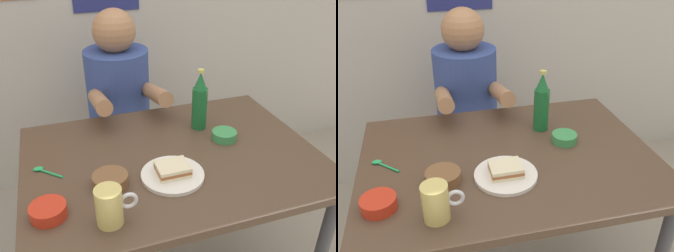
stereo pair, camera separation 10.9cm
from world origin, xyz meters
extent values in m
cube|color=#4C3828|center=(0.00, 0.00, 0.72)|extent=(1.10, 0.80, 0.03)
cylinder|color=#3F3F44|center=(-0.49, 0.34, 0.35)|extent=(0.05, 0.05, 0.71)
cylinder|color=#3F3F44|center=(0.49, 0.34, 0.35)|extent=(0.05, 0.05, 0.71)
cylinder|color=#4C4C51|center=(-0.08, 0.63, 0.21)|extent=(0.08, 0.08, 0.41)
cylinder|color=maroon|center=(-0.08, 0.63, 0.43)|extent=(0.34, 0.34, 0.04)
cylinder|color=#33478C|center=(-0.08, 0.63, 0.71)|extent=(0.32, 0.32, 0.52)
sphere|color=#A0704C|center=(-0.08, 0.63, 1.06)|extent=(0.21, 0.21, 0.21)
cylinder|color=#A0704C|center=(-0.21, 0.38, 0.82)|extent=(0.07, 0.31, 0.14)
cylinder|color=#A0704C|center=(0.05, 0.38, 0.82)|extent=(0.07, 0.31, 0.14)
cylinder|color=silver|center=(-0.04, -0.13, 0.75)|extent=(0.22, 0.22, 0.01)
cube|color=beige|center=(-0.04, -0.13, 0.76)|extent=(0.11, 0.09, 0.01)
cube|color=#9E592D|center=(-0.04, -0.13, 0.77)|extent=(0.11, 0.09, 0.01)
cube|color=beige|center=(-0.04, -0.13, 0.78)|extent=(0.11, 0.09, 0.01)
cylinder|color=#D1BC66|center=(-0.29, -0.28, 0.80)|extent=(0.08, 0.08, 0.12)
torus|color=silver|center=(-0.23, -0.28, 0.81)|extent=(0.06, 0.01, 0.06)
cylinder|color=#19602D|center=(0.18, 0.17, 0.83)|extent=(0.06, 0.06, 0.18)
cone|color=#19602D|center=(0.18, 0.17, 0.95)|extent=(0.05, 0.05, 0.07)
cylinder|color=#BFB74C|center=(0.18, 0.17, 1.00)|extent=(0.03, 0.03, 0.01)
cylinder|color=red|center=(-0.46, -0.19, 0.76)|extent=(0.11, 0.11, 0.04)
cylinder|color=#A33521|center=(-0.46, -0.19, 0.77)|extent=(0.09, 0.09, 0.02)
cylinder|color=#388C4C|center=(0.24, 0.05, 0.76)|extent=(0.10, 0.10, 0.03)
cylinder|color=#5B643A|center=(0.24, 0.05, 0.77)|extent=(0.08, 0.08, 0.02)
cylinder|color=brown|center=(-0.25, -0.11, 0.76)|extent=(0.12, 0.12, 0.04)
cylinder|color=brown|center=(-0.25, -0.11, 0.77)|extent=(0.10, 0.10, 0.02)
cylinder|color=#26A559|center=(-0.44, 0.02, 0.74)|extent=(0.09, 0.08, 0.01)
ellipsoid|color=#26A559|center=(-0.48, 0.06, 0.75)|extent=(0.04, 0.02, 0.01)
camera|label=1|loc=(-0.38, -1.08, 1.50)|focal=38.78mm
camera|label=2|loc=(-0.28, -1.11, 1.50)|focal=38.78mm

